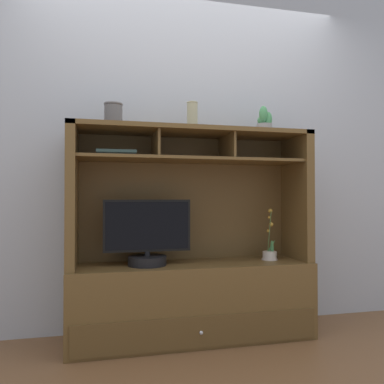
{
  "coord_description": "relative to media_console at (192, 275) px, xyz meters",
  "views": [
    {
      "loc": [
        -0.62,
        -2.61,
        0.96
      ],
      "look_at": [
        0.0,
        0.0,
        1.01
      ],
      "focal_mm": 36.17,
      "sensor_mm": 36.0,
      "label": 1
    }
  ],
  "objects": [
    {
      "name": "accent_vase",
      "position": [
        0.0,
        -0.02,
        1.1
      ],
      "size": [
        0.08,
        0.08,
        0.19
      ],
      "color": "tan",
      "rests_on": "media_console"
    },
    {
      "name": "media_console",
      "position": [
        0.0,
        0.0,
        0.0
      ],
      "size": [
        1.65,
        0.49,
        1.44
      ],
      "color": "brown",
      "rests_on": "ground"
    },
    {
      "name": "magazine_stack_left",
      "position": [
        -0.52,
        -0.06,
        0.82
      ],
      "size": [
        0.26,
        0.28,
        0.03
      ],
      "color": "slate",
      "rests_on": "media_console"
    },
    {
      "name": "tv_monitor",
      "position": [
        -0.31,
        -0.04,
        0.26
      ],
      "size": [
        0.58,
        0.26,
        0.44
      ],
      "color": "black",
      "rests_on": "media_console"
    },
    {
      "name": "floor_plane",
      "position": [
        0.0,
        -0.01,
        -0.44
      ],
      "size": [
        6.0,
        6.0,
        0.02
      ],
      "primitive_type": "cube",
      "color": "brown",
      "rests_on": "ground"
    },
    {
      "name": "ceramic_vase",
      "position": [
        -0.54,
        -0.02,
        1.08
      ],
      "size": [
        0.13,
        0.13,
        0.15
      ],
      "color": "#5B5757",
      "rests_on": "media_console"
    },
    {
      "name": "potted_succulent",
      "position": [
        0.54,
        -0.02,
        1.08
      ],
      "size": [
        0.13,
        0.13,
        0.19
      ],
      "color": "gray",
      "rests_on": "media_console"
    },
    {
      "name": "back_wall",
      "position": [
        0.0,
        0.25,
        0.97
      ],
      "size": [
        6.0,
        0.02,
        2.8
      ],
      "primitive_type": "cube",
      "color": "#AFB4BE",
      "rests_on": "ground"
    },
    {
      "name": "potted_orchid",
      "position": [
        0.58,
        -0.0,
        0.14
      ],
      "size": [
        0.12,
        0.12,
        0.37
      ],
      "color": "beige",
      "rests_on": "media_console"
    }
  ]
}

